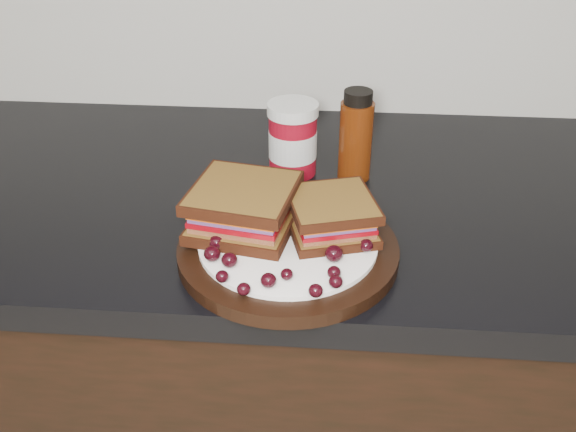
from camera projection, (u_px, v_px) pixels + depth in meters
name	position (u px, v px, depth m)	size (l,w,h in m)	color
base_cabinets	(209.00, 397.00, 1.23)	(3.96, 0.58, 0.86)	black
countertop	(190.00, 195.00, 0.99)	(3.98, 0.60, 0.04)	black
plate	(288.00, 250.00, 0.81)	(0.28, 0.28, 0.02)	black
sandwich_left	(244.00, 207.00, 0.82)	(0.13, 0.13, 0.06)	brown
sandwich_right	(331.00, 216.00, 0.81)	(0.11, 0.11, 0.05)	brown
grape_0	(212.00, 254.00, 0.77)	(0.02, 0.02, 0.02)	black
grape_1	(229.00, 260.00, 0.76)	(0.02, 0.02, 0.02)	black
grape_2	(222.00, 276.00, 0.73)	(0.02, 0.02, 0.01)	black
grape_3	(244.00, 289.00, 0.71)	(0.02, 0.02, 0.01)	black
grape_4	(268.00, 280.00, 0.72)	(0.02, 0.02, 0.02)	black
grape_5	(287.00, 274.00, 0.74)	(0.01, 0.01, 0.01)	black
grape_6	(316.00, 291.00, 0.71)	(0.02, 0.02, 0.02)	black
grape_7	(336.00, 282.00, 0.72)	(0.02, 0.02, 0.02)	black
grape_8	(334.00, 272.00, 0.74)	(0.02, 0.02, 0.02)	black
grape_9	(334.00, 254.00, 0.76)	(0.02, 0.02, 0.02)	black
grape_10	(366.00, 245.00, 0.78)	(0.02, 0.02, 0.02)	black
grape_11	(351.00, 243.00, 0.79)	(0.02, 0.02, 0.01)	black
grape_12	(360.00, 237.00, 0.80)	(0.02, 0.02, 0.01)	black
grape_13	(350.00, 220.00, 0.83)	(0.02, 0.02, 0.02)	black
grape_14	(257.00, 208.00, 0.86)	(0.02, 0.02, 0.02)	black
grape_15	(256.00, 221.00, 0.83)	(0.02, 0.02, 0.02)	black
grape_16	(224.00, 223.00, 0.83)	(0.02, 0.02, 0.02)	black
grape_17	(233.00, 227.00, 0.82)	(0.02, 0.02, 0.02)	black
grape_18	(217.00, 242.00, 0.79)	(0.02, 0.02, 0.02)	black
grape_19	(246.00, 211.00, 0.85)	(0.02, 0.02, 0.02)	black
grape_20	(255.00, 230.00, 0.81)	(0.02, 0.02, 0.02)	black
grape_21	(243.00, 230.00, 0.81)	(0.01, 0.01, 0.01)	black
condiment_jar	(293.00, 139.00, 0.98)	(0.08, 0.08, 0.11)	maroon
oil_bottle	(356.00, 135.00, 0.96)	(0.05, 0.05, 0.14)	#4E1D07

